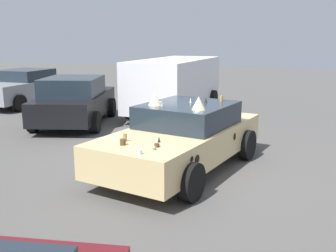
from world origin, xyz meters
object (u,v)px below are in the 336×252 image
(art_car_decorated, at_px, (183,136))
(parked_sedan_near_right, at_px, (22,87))
(parked_sedan_behind_right, at_px, (75,101))
(parked_van_far_right, at_px, (175,83))

(art_car_decorated, height_order, parked_sedan_near_right, art_car_decorated)
(art_car_decorated, bearing_deg, parked_sedan_behind_right, -112.56)
(parked_van_far_right, relative_size, parked_sedan_near_right, 1.27)
(art_car_decorated, bearing_deg, parked_sedan_near_right, -111.25)
(art_car_decorated, relative_size, parked_sedan_near_right, 1.16)
(art_car_decorated, height_order, parked_sedan_behind_right, art_car_decorated)
(parked_sedan_near_right, bearing_deg, parked_van_far_right, 91.99)
(parked_van_far_right, bearing_deg, art_car_decorated, 21.62)
(parked_van_far_right, bearing_deg, parked_sedan_behind_right, -41.23)
(parked_van_far_right, distance_m, parked_sedan_behind_right, 3.61)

